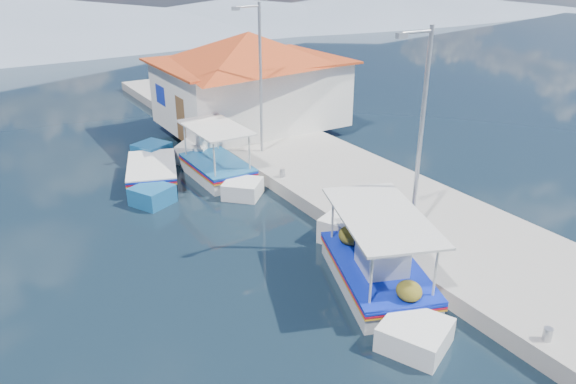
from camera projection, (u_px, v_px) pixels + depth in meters
ground at (320, 341)px, 12.24m from camera, size 160.00×160.00×0.00m
quay at (360, 189)px, 19.66m from camera, size 5.00×44.00×0.50m
bollards at (325, 199)px, 17.90m from camera, size 0.20×17.20×0.30m
main_caique at (375, 270)px, 14.21m from camera, size 3.62×6.61×2.32m
caique_green_canopy at (217, 169)px, 21.32m from camera, size 1.91×6.23×2.33m
caique_blue_hull at (151, 174)px, 20.96m from camera, size 3.05×5.79×1.09m
harbor_building at (250, 77)px, 25.82m from camera, size 10.49×10.49×4.40m
lamp_post_near at (419, 127)px, 14.43m from camera, size 1.21×0.14×6.00m
lamp_post_far at (258, 72)px, 21.45m from camera, size 1.21×0.14×6.00m
mountain_ridge at (76, 18)px, 58.29m from camera, size 171.40×96.00×5.50m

